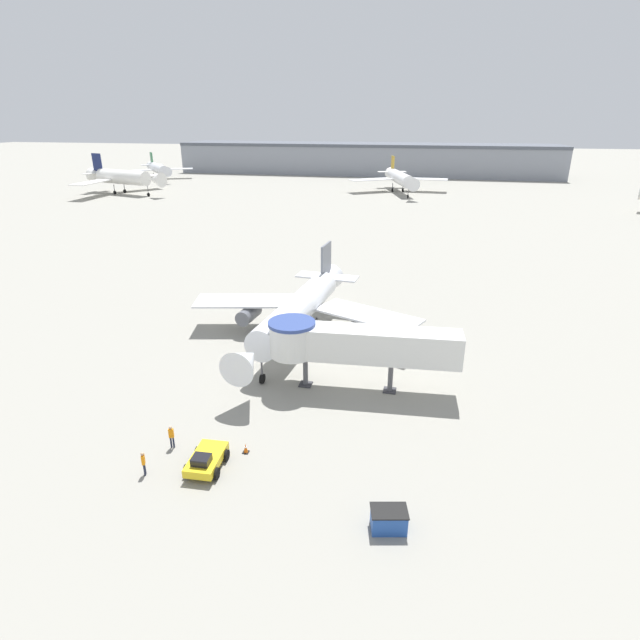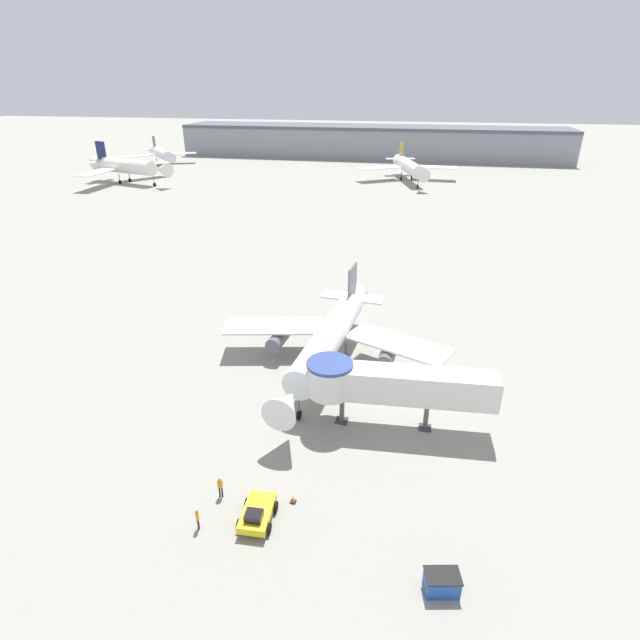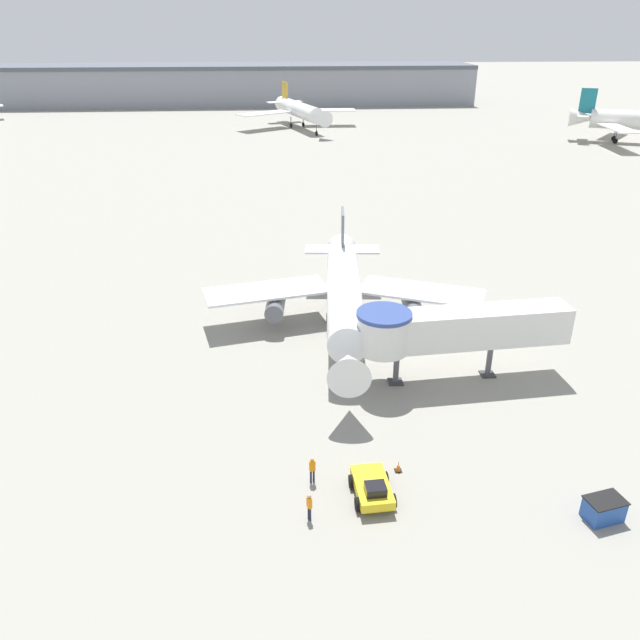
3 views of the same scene
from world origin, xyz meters
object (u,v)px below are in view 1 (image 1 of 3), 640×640
object	(u,v)px
main_airplane	(299,309)
background_jet_green_tail	(158,168)
ground_crew_wing_walker	(143,462)
background_jet_gold_tail	(400,178)
traffic_cone_starboard_wing	(390,354)
pushback_tug_yellow	(206,460)
service_container_blue	(389,519)
ground_crew_marshaller	(171,435)
background_jet_navy_tail	(122,177)
jet_bridge	(349,343)
traffic_cone_apron_front	(246,448)

from	to	relation	value
main_airplane	background_jet_green_tail	xyz separation A→B (m)	(-91.48, 132.80, 0.66)
ground_crew_wing_walker	background_jet_gold_tail	distance (m)	141.17
traffic_cone_starboard_wing	pushback_tug_yellow	bearing A→B (deg)	-118.07
pushback_tug_yellow	traffic_cone_starboard_wing	size ratio (longest dim) A/B	4.61
service_container_blue	ground_crew_marshaller	bearing A→B (deg)	164.98
main_airplane	ground_crew_marshaller	size ratio (longest dim) A/B	14.78
main_airplane	background_jet_navy_tail	xyz separation A→B (m)	(-82.42, 95.26, 1.60)
ground_crew_marshaller	ground_crew_wing_walker	size ratio (longest dim) A/B	1.02
pushback_tug_yellow	service_container_blue	xyz separation A→B (m)	(12.63, -2.67, -0.04)
main_airplane	ground_crew_marshaller	world-z (taller)	main_airplane
pushback_tug_yellow	background_jet_green_tail	xyz separation A→B (m)	(-90.73, 154.71, 3.53)
service_container_blue	background_jet_navy_tail	distance (m)	152.56
jet_bridge	pushback_tug_yellow	distance (m)	15.43
pushback_tug_yellow	main_airplane	bearing A→B (deg)	84.61
pushback_tug_yellow	traffic_cone_apron_front	size ratio (longest dim) A/B	5.03
ground_crew_marshaller	background_jet_green_tail	distance (m)	176.26
ground_crew_wing_walker	background_jet_green_tail	xyz separation A→B (m)	(-86.96, 156.20, 3.22)
background_jet_navy_tail	ground_crew_wing_walker	bearing A→B (deg)	-130.40
traffic_cone_starboard_wing	ground_crew_wing_walker	size ratio (longest dim) A/B	0.45
pushback_tug_yellow	background_jet_navy_tail	bearing A→B (deg)	121.45
pushback_tug_yellow	traffic_cone_apron_front	xyz separation A→B (m)	(1.98, 2.24, -0.37)
ground_crew_marshaller	ground_crew_wing_walker	world-z (taller)	ground_crew_marshaller
pushback_tug_yellow	ground_crew_marshaller	bearing A→B (deg)	150.95
background_jet_gold_tail	background_jet_green_tail	bearing A→B (deg)	154.06
traffic_cone_starboard_wing	ground_crew_marshaller	world-z (taller)	ground_crew_marshaller
ground_crew_marshaller	background_jet_navy_tail	xyz separation A→B (m)	(-78.27, 115.53, 4.14)
background_jet_navy_tail	pushback_tug_yellow	bearing A→B (deg)	-128.81
ground_crew_wing_walker	jet_bridge	bearing A→B (deg)	-62.10
traffic_cone_apron_front	ground_crew_wing_walker	size ratio (longest dim) A/B	0.41
jet_bridge	background_jet_gold_tail	size ratio (longest dim) A/B	0.50
service_container_blue	pushback_tug_yellow	bearing A→B (deg)	168.07
service_container_blue	traffic_cone_apron_front	bearing A→B (deg)	155.23
service_container_blue	background_jet_green_tail	size ratio (longest dim) A/B	0.10
jet_bridge	service_container_blue	xyz separation A→B (m)	(5.08, -15.62, -3.71)
main_airplane	traffic_cone_starboard_wing	distance (m)	10.56
traffic_cone_apron_front	background_jet_navy_tail	size ratio (longest dim) A/B	0.02
traffic_cone_starboard_wing	background_jet_navy_tail	distance (m)	134.17
jet_bridge	background_jet_green_tail	xyz separation A→B (m)	(-98.28, 141.77, -0.14)
service_container_blue	ground_crew_marshaller	xyz separation A→B (m)	(-16.03, 4.30, 0.37)
ground_crew_wing_walker	service_container_blue	bearing A→B (deg)	-118.12
service_container_blue	background_jet_green_tail	world-z (taller)	background_jet_green_tail
traffic_cone_apron_front	traffic_cone_starboard_wing	bearing A→B (deg)	63.96
traffic_cone_apron_front	ground_crew_marshaller	distance (m)	5.47
background_jet_navy_tail	background_jet_gold_tail	size ratio (longest dim) A/B	1.01
traffic_cone_starboard_wing	ground_crew_marshaller	bearing A→B (deg)	-127.51
service_container_blue	traffic_cone_apron_front	size ratio (longest dim) A/B	3.28
service_container_blue	background_jet_navy_tail	size ratio (longest dim) A/B	0.07
ground_crew_marshaller	ground_crew_wing_walker	xyz separation A→B (m)	(-0.36, -3.12, -0.02)
background_jet_navy_tail	ground_crew_marshaller	bearing A→B (deg)	-129.57
pushback_tug_yellow	service_container_blue	world-z (taller)	pushback_tug_yellow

